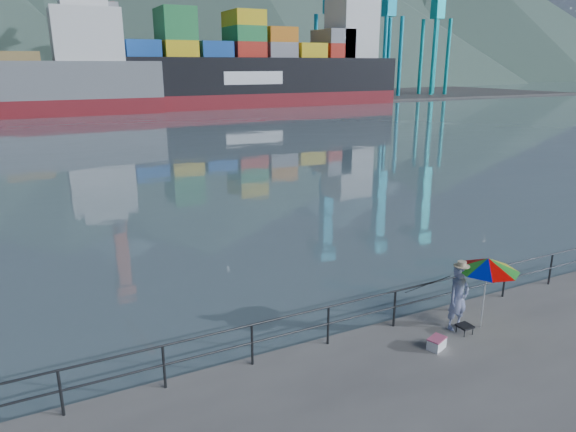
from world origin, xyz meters
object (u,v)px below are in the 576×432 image
object	(u,v)px
fisherman	(458,298)
beach_umbrella	(488,264)
cooler_bag	(437,344)
container_ship	(252,69)

from	to	relation	value
fisherman	beach_umbrella	distance (m)	1.13
fisherman	cooler_bag	size ratio (longest dim) A/B	3.84
fisherman	container_ship	bearing A→B (deg)	69.15
container_ship	beach_umbrella	bearing A→B (deg)	-108.26
beach_umbrella	container_ship	distance (m)	77.47
fisherman	beach_umbrella	size ratio (longest dim) A/B	0.89
beach_umbrella	container_ship	bearing A→B (deg)	71.74
container_ship	cooler_bag	bearing A→B (deg)	-109.42
cooler_bag	fisherman	bearing A→B (deg)	5.31
fisherman	beach_umbrella	xyz separation A→B (m)	(0.63, -0.25, 0.90)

